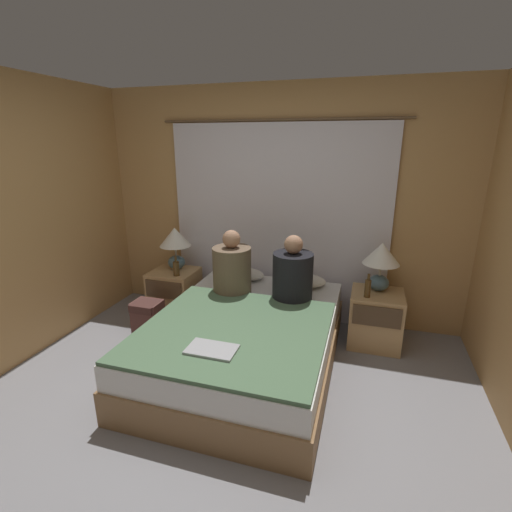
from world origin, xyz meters
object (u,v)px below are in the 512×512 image
(pillow_left, at_px, (241,274))
(pillow_right, at_px, (301,280))
(lamp_right, at_px, (381,259))
(laptop_on_bed, at_px, (212,349))
(backpack_on_floor, at_px, (148,316))
(lamp_left, at_px, (175,242))
(bed, at_px, (246,341))
(beer_bottle_on_right_stand, at_px, (368,288))
(beer_bottle_on_left_stand, at_px, (176,268))
(nightstand_left, at_px, (175,293))
(person_left_in_bed, at_px, (232,268))
(nightstand_right, at_px, (375,319))
(person_right_in_bed, at_px, (293,274))

(pillow_left, relative_size, pillow_right, 1.00)
(lamp_right, bearing_deg, laptop_on_bed, -127.95)
(pillow_left, xyz_separation_m, backpack_on_floor, (-0.81, -0.61, -0.33))
(lamp_left, bearing_deg, bed, -36.29)
(pillow_left, xyz_separation_m, pillow_right, (0.66, 0.00, 0.00))
(lamp_right, height_order, beer_bottle_on_right_stand, lamp_right)
(beer_bottle_on_left_stand, height_order, laptop_on_bed, beer_bottle_on_left_stand)
(beer_bottle_on_right_stand, xyz_separation_m, laptop_on_bed, (-1.03, -1.24, -0.11))
(nightstand_left, bearing_deg, backpack_on_floor, -95.00)
(nightstand_left, xyz_separation_m, backpack_on_floor, (-0.04, -0.50, -0.06))
(person_left_in_bed, bearing_deg, laptop_on_bed, -76.84)
(beer_bottle_on_left_stand, bearing_deg, nightstand_right, 3.40)
(person_left_in_bed, relative_size, beer_bottle_on_left_stand, 2.94)
(person_left_in_bed, bearing_deg, person_right_in_bed, 0.00)
(person_right_in_bed, relative_size, laptop_on_bed, 1.78)
(backpack_on_floor, bearing_deg, person_left_in_bed, 15.93)
(laptop_on_bed, height_order, backpack_on_floor, laptop_on_bed)
(lamp_right, relative_size, pillow_right, 0.93)
(person_left_in_bed, bearing_deg, bed, -57.76)
(person_right_in_bed, height_order, beer_bottle_on_left_stand, person_right_in_bed)
(lamp_left, distance_m, lamp_right, 2.19)
(lamp_right, bearing_deg, nightstand_left, -177.84)
(lamp_right, height_order, backpack_on_floor, lamp_right)
(person_right_in_bed, bearing_deg, beer_bottle_on_right_stand, 10.88)
(bed, xyz_separation_m, pillow_left, (-0.33, 0.84, 0.30))
(nightstand_left, relative_size, lamp_left, 1.13)
(nightstand_right, xyz_separation_m, lamp_right, (0.00, 0.08, 0.59))
(nightstand_right, relative_size, person_right_in_bed, 0.85)
(lamp_right, height_order, person_left_in_bed, person_left_in_bed)
(lamp_left, height_order, beer_bottle_on_right_stand, lamp_left)
(pillow_left, bearing_deg, lamp_right, -1.48)
(pillow_left, bearing_deg, backpack_on_floor, -142.68)
(beer_bottle_on_right_stand, relative_size, laptop_on_bed, 0.64)
(bed, bearing_deg, person_left_in_bed, 122.24)
(lamp_right, xyz_separation_m, person_left_in_bed, (-1.39, -0.34, -0.12))
(pillow_right, height_order, person_left_in_bed, person_left_in_bed)
(pillow_right, distance_m, backpack_on_floor, 1.63)
(nightstand_left, height_order, beer_bottle_on_left_stand, beer_bottle_on_left_stand)
(bed, distance_m, pillow_left, 0.95)
(bed, distance_m, nightstand_right, 1.31)
(pillow_right, distance_m, person_left_in_bed, 0.75)
(lamp_right, bearing_deg, nightstand_right, -90.00)
(lamp_right, xyz_separation_m, beer_bottle_on_right_stand, (-0.10, -0.21, -0.23))
(person_left_in_bed, xyz_separation_m, laptop_on_bed, (0.26, -1.11, -0.21))
(person_right_in_bed, relative_size, beer_bottle_on_right_stand, 2.77)
(lamp_left, height_order, pillow_right, lamp_left)
(pillow_left, bearing_deg, nightstand_right, -4.78)
(beer_bottle_on_left_stand, bearing_deg, person_right_in_bed, -5.77)
(laptop_on_bed, bearing_deg, beer_bottle_on_right_stand, 50.36)
(lamp_left, xyz_separation_m, pillow_right, (1.43, 0.04, -0.31))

